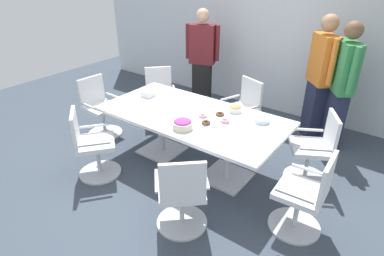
{
  "coord_description": "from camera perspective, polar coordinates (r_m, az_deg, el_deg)",
  "views": [
    {
      "loc": [
        2.21,
        -2.99,
        2.51
      ],
      "look_at": [
        0.0,
        0.0,
        0.55
      ],
      "focal_mm": 30.15,
      "sensor_mm": 36.0,
      "label": 1
    }
  ],
  "objects": [
    {
      "name": "plate_stack",
      "position": [
        3.99,
        12.25,
        1.36
      ],
      "size": [
        0.18,
        0.18,
        0.05
      ],
      "color": "white",
      "rests_on": "conference_table"
    },
    {
      "name": "office_chair_3",
      "position": [
        5.26,
        -15.94,
        3.11
      ],
      "size": [
        0.57,
        0.57,
        0.91
      ],
      "rotation": [
        0.0,
        0.0,
        -1.63
      ],
      "color": "silver",
      "rests_on": "ground"
    },
    {
      "name": "office_chair_4",
      "position": [
        4.25,
        -17.29,
        -3.26
      ],
      "size": [
        0.76,
        0.76,
        0.91
      ],
      "rotation": [
        0.0,
        0.0,
        -0.68
      ],
      "color": "silver",
      "rests_on": "ground"
    },
    {
      "name": "person_standing_0",
      "position": [
        5.86,
        1.81,
        12.18
      ],
      "size": [
        0.6,
        0.35,
        1.78
      ],
      "rotation": [
        0.0,
        0.0,
        -2.81
      ],
      "color": "black",
      "rests_on": "ground"
    },
    {
      "name": "snack_bowl_cookies",
      "position": [
        4.2,
        7.66,
        3.42
      ],
      "size": [
        0.17,
        0.17,
        0.09
      ],
      "color": "white",
      "rests_on": "conference_table"
    },
    {
      "name": "conference_table",
      "position": [
        4.17,
        -0.0,
        0.91
      ],
      "size": [
        2.4,
        1.2,
        0.75
      ],
      "color": "silver",
      "rests_on": "ground"
    },
    {
      "name": "office_chair_5",
      "position": [
        3.29,
        -1.8,
        -12.01
      ],
      "size": [
        0.76,
        0.76,
        0.91
      ],
      "rotation": [
        0.0,
        0.0,
        0.74
      ],
      "color": "silver",
      "rests_on": "ground"
    },
    {
      "name": "donut_platter",
      "position": [
        3.96,
        3.8,
        1.58
      ],
      "size": [
        0.41,
        0.41,
        0.04
      ],
      "color": "white",
      "rests_on": "conference_table"
    },
    {
      "name": "office_chair_0",
      "position": [
        4.25,
        20.78,
        -3.93
      ],
      "size": [
        0.73,
        0.73,
        0.91
      ],
      "rotation": [
        0.0,
        0.0,
        -4.21
      ],
      "color": "silver",
      "rests_on": "ground"
    },
    {
      "name": "office_chair_1",
      "position": [
        5.04,
        8.88,
        2.75
      ],
      "size": [
        0.7,
        0.7,
        0.91
      ],
      "rotation": [
        0.0,
        0.0,
        -3.51
      ],
      "color": "silver",
      "rests_on": "ground"
    },
    {
      "name": "office_chair_2",
      "position": [
        5.51,
        -5.72,
        5.21
      ],
      "size": [
        0.76,
        0.76,
        0.91
      ],
      "rotation": [
        0.0,
        0.0,
        -2.35
      ],
      "color": "silver",
      "rests_on": "ground"
    },
    {
      "name": "ground_plane",
      "position": [
        4.49,
        -0.0,
        -6.27
      ],
      "size": [
        10.0,
        10.0,
        0.01
      ],
      "primitive_type": "cube",
      "color": "#3D4754"
    },
    {
      "name": "snack_bowl_candy_mix",
      "position": [
        3.74,
        -1.66,
        0.73
      ],
      "size": [
        0.24,
        0.24,
        0.12
      ],
      "color": "beige",
      "rests_on": "conference_table"
    },
    {
      "name": "person_standing_1",
      "position": [
        5.1,
        21.65,
        8.39
      ],
      "size": [
        0.47,
        0.5,
        1.86
      ],
      "rotation": [
        0.0,
        0.0,
        -3.97
      ],
      "color": "#232842",
      "rests_on": "ground"
    },
    {
      "name": "back_wall",
      "position": [
        5.93,
        14.48,
        16.18
      ],
      "size": [
        8.0,
        0.1,
        2.8
      ],
      "primitive_type": "cube",
      "color": "silver",
      "rests_on": "ground"
    },
    {
      "name": "person_standing_2",
      "position": [
        4.93,
        24.91,
        6.81
      ],
      "size": [
        0.42,
        0.56,
        1.82
      ],
      "rotation": [
        0.0,
        0.0,
        -4.14
      ],
      "color": "#232842",
      "rests_on": "ground"
    },
    {
      "name": "napkin_pile",
      "position": [
        4.69,
        -7.78,
        6.07
      ],
      "size": [
        0.16,
        0.16,
        0.09
      ],
      "primitive_type": "cube",
      "color": "white",
      "rests_on": "conference_table"
    },
    {
      "name": "office_chair_6",
      "position": [
        3.46,
        19.35,
        -11.63
      ],
      "size": [
        0.56,
        0.56,
        0.91
      ],
      "rotation": [
        0.0,
        0.0,
        1.62
      ],
      "color": "silver",
      "rests_on": "ground"
    }
  ]
}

